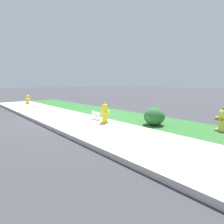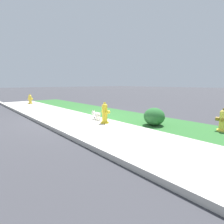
{
  "view_description": "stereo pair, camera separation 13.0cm",
  "coord_description": "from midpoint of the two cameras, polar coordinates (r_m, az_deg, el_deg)",
  "views": [
    {
      "loc": [
        6.24,
        -3.44,
        1.45
      ],
      "look_at": [
        1.52,
        0.84,
        0.4
      ],
      "focal_mm": 28.0,
      "sensor_mm": 36.0,
      "label": 1
    },
    {
      "loc": [
        6.33,
        -3.34,
        1.45
      ],
      "look_at": [
        1.52,
        0.84,
        0.4
      ],
      "focal_mm": 28.0,
      "sensor_mm": 36.0,
      "label": 2
    }
  ],
  "objects": [
    {
      "name": "ground_plane",
      "position": [
        7.29,
        -12.38,
        -2.34
      ],
      "size": [
        120.0,
        120.0,
        0.0
      ],
      "primitive_type": "plane",
      "color": "#38383D"
    },
    {
      "name": "fire_hydrant_by_grass_verge",
      "position": [
        13.7,
        -24.92,
        3.79
      ],
      "size": [
        0.39,
        0.37,
        0.69
      ],
      "rotation": [
        0.0,
        0.0,
        0.43
      ],
      "color": "gold",
      "rests_on": "ground"
    },
    {
      "name": "street_curb",
      "position": [
        6.79,
        -21.5,
        -3.12
      ],
      "size": [
        18.0,
        0.16,
        0.12
      ],
      "primitive_type": "cube",
      "color": "#BCB7AD",
      "rests_on": "ground"
    },
    {
      "name": "fire_hydrant_near_corner",
      "position": [
        6.35,
        -1.77,
        -0.41
      ],
      "size": [
        0.39,
        0.36,
        0.77
      ],
      "rotation": [
        0.0,
        0.0,
        6.1
      ],
      "color": "yellow",
      "rests_on": "ground"
    },
    {
      "name": "fire_hydrant_far_end",
      "position": [
        6.31,
        32.88,
        -2.31
      ],
      "size": [
        0.35,
        0.38,
        0.71
      ],
      "rotation": [
        0.0,
        0.0,
        1.77
      ],
      "color": "yellow",
      "rests_on": "ground"
    },
    {
      "name": "grass_verge",
      "position": [
        8.54,
        0.66,
        -0.39
      ],
      "size": [
        18.0,
        2.11,
        0.01
      ],
      "primitive_type": "cube",
      "color": "#2D662D",
      "rests_on": "ground"
    },
    {
      "name": "small_white_dog",
      "position": [
        7.03,
        -4.61,
        -0.81
      ],
      "size": [
        0.55,
        0.19,
        0.38
      ],
      "rotation": [
        0.0,
        0.0,
        3.16
      ],
      "color": "silver",
      "rests_on": "ground"
    },
    {
      "name": "shrub_bush_far_verge",
      "position": [
        6.26,
        14.19,
        -1.45
      ],
      "size": [
        0.72,
        0.72,
        0.61
      ],
      "color": "#28662D",
      "rests_on": "ground"
    },
    {
      "name": "sidewalk_pavement",
      "position": [
        7.29,
        -12.38,
        -2.3
      ],
      "size": [
        18.0,
        2.29,
        0.01
      ],
      "primitive_type": "cube",
      "color": "#BCB7AD",
      "rests_on": "ground"
    }
  ]
}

